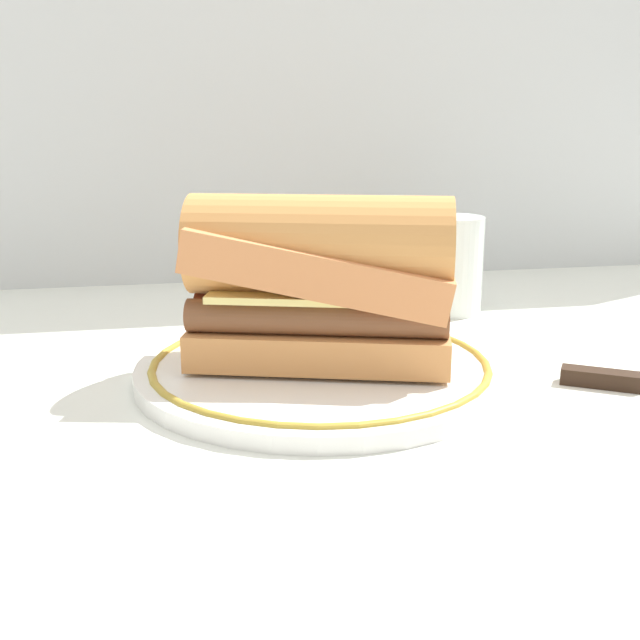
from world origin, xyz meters
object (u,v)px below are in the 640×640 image
Objects in this scene: sausage_sandwich at (320,279)px; drinking_glass at (451,271)px; salt_shaker at (254,279)px; plate at (320,369)px.

drinking_glass is (0.16, 0.17, -0.03)m from sausage_sandwich.
salt_shaker is at bearing 175.09° from drinking_glass.
sausage_sandwich is (-0.00, 0.00, 0.07)m from plate.
plate is 0.24m from drinking_glass.
salt_shaker is (-0.19, 0.02, -0.00)m from drinking_glass.
plate is 2.89× the size of drinking_glass.
salt_shaker reaches higher than plate.
sausage_sandwich is 2.18× the size of drinking_glass.
salt_shaker is (-0.03, 0.19, 0.03)m from plate.
drinking_glass is 1.23× the size of salt_shaker.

